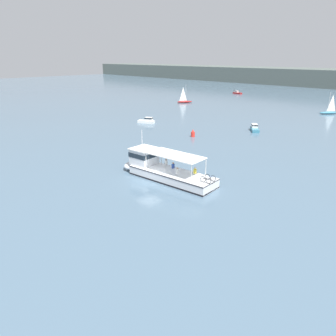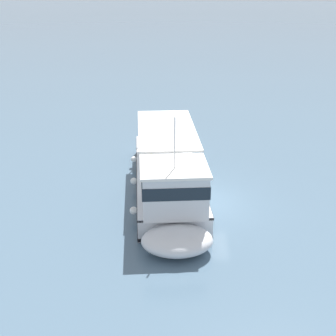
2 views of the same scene
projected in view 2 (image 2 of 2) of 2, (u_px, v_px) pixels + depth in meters
name	position (u px, v px, depth m)	size (l,w,h in m)	color
ground_plane	(205.00, 203.00, 22.90)	(400.00, 400.00, 0.00)	slate
ferry_main	(169.00, 183.00, 22.67)	(13.01, 4.40, 5.32)	silver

